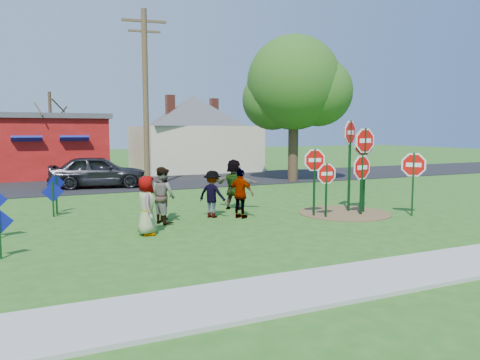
% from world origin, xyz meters
% --- Properties ---
extents(ground, '(120.00, 120.00, 0.00)m').
position_xyz_m(ground, '(0.00, 0.00, 0.00)').
color(ground, '#255C1A').
rests_on(ground, ground).
extents(sidewalk, '(22.00, 1.80, 0.08)m').
position_xyz_m(sidewalk, '(0.00, -7.20, 0.04)').
color(sidewalk, '#9E9E99').
rests_on(sidewalk, ground).
extents(road, '(120.00, 7.50, 0.04)m').
position_xyz_m(road, '(0.00, 11.50, 0.02)').
color(road, black).
rests_on(road, ground).
extents(dirt_patch, '(3.20, 3.20, 0.03)m').
position_xyz_m(dirt_patch, '(4.50, -1.00, 0.01)').
color(dirt_patch, brown).
rests_on(dirt_patch, ground).
extents(red_building, '(9.40, 7.69, 3.90)m').
position_xyz_m(red_building, '(-5.50, 17.99, 1.97)').
color(red_building, maroon).
rests_on(red_building, ground).
extents(cream_house, '(9.40, 9.40, 6.50)m').
position_xyz_m(cream_house, '(5.50, 18.00, 2.92)').
color(cream_house, beige).
rests_on(cream_house, ground).
extents(stop_sign_a, '(0.93, 0.11, 1.95)m').
position_xyz_m(stop_sign_a, '(3.41, -1.43, 1.33)').
color(stop_sign_a, '#103A17').
rests_on(stop_sign_a, ground).
extents(stop_sign_b, '(1.04, 0.54, 3.41)m').
position_xyz_m(stop_sign_b, '(4.85, -0.77, 2.49)').
color(stop_sign_b, '#103A17').
rests_on(stop_sign_b, ground).
extents(stop_sign_c, '(0.95, 0.25, 2.84)m').
position_xyz_m(stop_sign_c, '(5.34, -0.93, 2.01)').
color(stop_sign_c, '#103A17').
rests_on(stop_sign_c, ground).
extents(stop_sign_d, '(1.19, 0.13, 3.15)m').
position_xyz_m(stop_sign_d, '(5.21, -1.14, 2.28)').
color(stop_sign_d, '#103A17').
rests_on(stop_sign_d, ground).
extents(stop_sign_e, '(1.14, 0.26, 2.23)m').
position_xyz_m(stop_sign_e, '(4.81, -1.50, 1.49)').
color(stop_sign_e, '#103A17').
rests_on(stop_sign_e, ground).
extents(stop_sign_f, '(0.85, 0.75, 2.30)m').
position_xyz_m(stop_sign_f, '(6.32, -2.33, 1.61)').
color(stop_sign_f, '#103A17').
rests_on(stop_sign_f, ground).
extents(stop_sign_g, '(1.02, 0.18, 2.43)m').
position_xyz_m(stop_sign_g, '(3.21, -1.02, 1.69)').
color(stop_sign_g, '#103A17').
rests_on(stop_sign_g, ground).
extents(blue_diamond_c, '(0.71, 0.07, 1.21)m').
position_xyz_m(blue_diamond_c, '(-4.83, 2.57, 0.73)').
color(blue_diamond_c, '#103A17').
rests_on(blue_diamond_c, ground).
extents(blue_diamond_d, '(0.60, 0.25, 1.39)m').
position_xyz_m(blue_diamond_d, '(-4.69, 3.22, 0.87)').
color(blue_diamond_d, '#103A17').
rests_on(blue_diamond_d, ground).
extents(person_a, '(0.66, 0.89, 1.66)m').
position_xyz_m(person_a, '(-2.61, -1.47, 0.83)').
color(person_a, '#414385').
rests_on(person_a, ground).
extents(person_b, '(0.62, 0.74, 1.74)m').
position_xyz_m(person_b, '(-1.62, 0.41, 0.87)').
color(person_b, '#297866').
rests_on(person_b, ground).
extents(person_c, '(0.91, 1.03, 1.76)m').
position_xyz_m(person_c, '(-1.75, -0.05, 0.88)').
color(person_c, '#96493B').
rests_on(person_c, ground).
extents(person_d, '(1.08, 1.16, 1.57)m').
position_xyz_m(person_d, '(0.00, 0.23, 0.79)').
color(person_d, '#37383C').
rests_on(person_d, ground).
extents(person_e, '(0.86, 1.02, 1.63)m').
position_xyz_m(person_e, '(0.81, -0.30, 0.82)').
color(person_e, '#4A284F').
rests_on(person_e, ground).
extents(person_f, '(1.57, 1.64, 1.86)m').
position_xyz_m(person_f, '(1.34, 1.44, 0.93)').
color(person_f, '#1F4C34').
rests_on(person_f, ground).
extents(suv, '(5.00, 2.70, 1.62)m').
position_xyz_m(suv, '(-2.31, 10.11, 0.85)').
color(suv, '#2F2F34').
rests_on(suv, road).
extents(utility_pole, '(2.13, 0.44, 8.75)m').
position_xyz_m(utility_pole, '(-0.11, 8.86, 4.60)').
color(utility_pole, '#4C3823').
rests_on(utility_pole, ground).
extents(leafy_tree, '(5.74, 5.24, 8.16)m').
position_xyz_m(leafy_tree, '(8.27, 8.51, 5.26)').
color(leafy_tree, '#382819').
rests_on(leafy_tree, ground).
extents(bare_tree_east, '(1.80, 1.80, 5.09)m').
position_xyz_m(bare_tree_east, '(-4.22, 14.74, 3.30)').
color(bare_tree_east, '#382819').
rests_on(bare_tree_east, ground).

